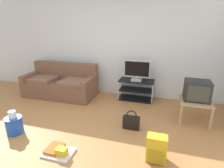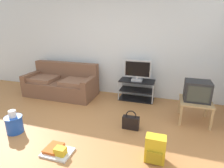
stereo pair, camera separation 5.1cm
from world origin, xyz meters
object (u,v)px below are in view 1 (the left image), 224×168
at_px(flat_tv, 137,71).
at_px(crt_tv, 197,90).
at_px(backpack, 156,149).
at_px(cleaning_bucket, 14,124).
at_px(tv_stand, 136,90).
at_px(handbag, 131,122).
at_px(floor_tray, 58,151).
at_px(couch, 61,84).
at_px(side_table, 195,103).

bearing_deg(flat_tv, crt_tv, -29.43).
distance_m(flat_tv, backpack, 2.24).
xyz_separation_m(backpack, cleaning_bucket, (-2.41, -0.02, -0.01)).
relative_size(crt_tv, backpack, 1.18).
bearing_deg(tv_stand, flat_tv, -90.00).
distance_m(tv_stand, handbag, 1.40).
height_order(cleaning_bucket, floor_tray, cleaning_bucket).
relative_size(couch, handbag, 5.08).
xyz_separation_m(flat_tv, handbag, (0.15, -1.37, -0.62)).
height_order(side_table, backpack, side_table).
relative_size(side_table, crt_tv, 1.26).
bearing_deg(side_table, crt_tv, 90.00).
bearing_deg(floor_tray, flat_tv, 72.36).
relative_size(side_table, cleaning_bucket, 1.36).
relative_size(side_table, handbag, 1.58).
distance_m(couch, tv_stand, 1.99).
relative_size(flat_tv, side_table, 1.12).
bearing_deg(handbag, backpack, -55.32).
distance_m(side_table, floor_tray, 2.61).
distance_m(crt_tv, cleaning_bucket, 3.37).
height_order(backpack, floor_tray, backpack).
height_order(side_table, floor_tray, side_table).
relative_size(crt_tv, cleaning_bucket, 1.09).
relative_size(handbag, floor_tray, 0.85).
distance_m(couch, flat_tv, 2.03).
bearing_deg(flat_tv, cleaning_bucket, -130.23).
xyz_separation_m(flat_tv, floor_tray, (-0.75, -2.36, -0.71)).
distance_m(couch, handbag, 2.39).
relative_size(couch, floor_tray, 4.29).
xyz_separation_m(handbag, floor_tray, (-0.90, -0.99, -0.09)).
height_order(tv_stand, side_table, tv_stand).
bearing_deg(crt_tv, handbag, -149.57).
distance_m(flat_tv, floor_tray, 2.57).
height_order(couch, tv_stand, couch).
xyz_separation_m(side_table, handbag, (-1.12, -0.64, -0.25)).
relative_size(flat_tv, handbag, 1.77).
bearing_deg(crt_tv, floor_tray, -140.78).
height_order(flat_tv, cleaning_bucket, flat_tv).
bearing_deg(tv_stand, floor_tray, -107.48).
relative_size(couch, crt_tv, 4.03).
bearing_deg(handbag, crt_tv, 30.43).
bearing_deg(flat_tv, couch, -172.46).
distance_m(flat_tv, crt_tv, 1.46).
xyz_separation_m(side_table, floor_tray, (-2.01, -1.63, -0.34)).
bearing_deg(backpack, handbag, 117.99).
xyz_separation_m(flat_tv, backpack, (0.64, -2.08, -0.56)).
distance_m(crt_tv, handbag, 1.39).
xyz_separation_m(cleaning_bucket, floor_tray, (1.03, -0.26, -0.13)).
height_order(flat_tv, floor_tray, flat_tv).
xyz_separation_m(side_table, cleaning_bucket, (-3.04, -1.37, -0.20)).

